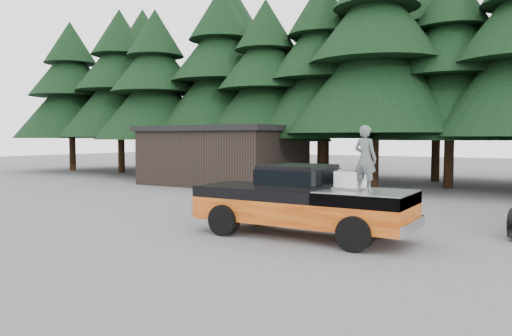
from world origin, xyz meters
The scene contains 7 objects.
ground centered at (0.00, 0.00, 0.00)m, with size 120.00×120.00×0.00m, color #4D4D4F.
pickup_truck centered at (1.62, 0.54, 0.67)m, with size 6.00×2.04×1.33m, color orange, non-canonical shape.
truck_cab centered at (1.52, 0.54, 1.62)m, with size 1.66×1.90×0.59m, color black.
air_compressor centered at (2.97, 0.61, 1.55)m, with size 0.65×0.54×0.45m, color silver.
man_on_bed centered at (3.43, 0.38, 2.14)m, with size 0.59×0.39×1.62m, color #515858.
utility_building centered at (-9.00, 12.00, 1.67)m, with size 8.40×6.40×3.30m.
treeline centered at (0.42, 17.20, 7.72)m, with size 60.15×16.05×17.50m.
Camera 1 is at (7.52, -11.37, 2.65)m, focal length 35.00 mm.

